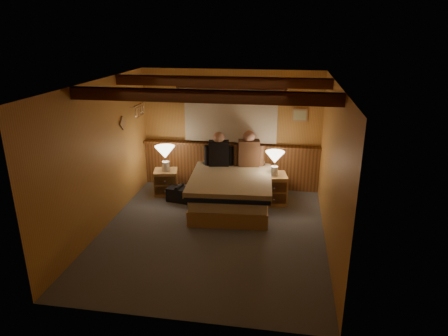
% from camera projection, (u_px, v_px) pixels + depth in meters
% --- Properties ---
extents(floor, '(4.20, 4.20, 0.00)m').
position_uv_depth(floor, '(212.00, 232.00, 6.50)').
color(floor, '#4C505A').
rests_on(floor, ground).
extents(ceiling, '(4.20, 4.20, 0.00)m').
position_uv_depth(ceiling, '(210.00, 83.00, 5.71)').
color(ceiling, gold).
rests_on(ceiling, wall_back).
extents(wall_back, '(3.60, 0.00, 3.60)m').
position_uv_depth(wall_back, '(231.00, 130.00, 8.06)').
color(wall_back, '#C38D46').
rests_on(wall_back, floor).
extents(wall_left, '(0.00, 4.20, 4.20)m').
position_uv_depth(wall_left, '(101.00, 157.00, 6.37)').
color(wall_left, '#C38D46').
rests_on(wall_left, floor).
extents(wall_right, '(0.00, 4.20, 4.20)m').
position_uv_depth(wall_right, '(332.00, 169.00, 5.83)').
color(wall_right, '#C38D46').
rests_on(wall_right, floor).
extents(wall_front, '(3.60, 0.00, 3.60)m').
position_uv_depth(wall_front, '(173.00, 226.00, 4.15)').
color(wall_front, '#C38D46').
rests_on(wall_front, floor).
extents(wainscot, '(3.60, 0.23, 0.94)m').
position_uv_depth(wainscot, '(230.00, 164.00, 8.24)').
color(wainscot, brown).
rests_on(wainscot, wall_back).
extents(curtain_window, '(2.18, 0.09, 1.11)m').
position_uv_depth(curtain_window, '(231.00, 115.00, 7.89)').
color(curtain_window, '#4D2213').
rests_on(curtain_window, wall_back).
extents(ceiling_beams, '(3.60, 1.65, 0.16)m').
position_uv_depth(ceiling_beams, '(212.00, 88.00, 5.88)').
color(ceiling_beams, '#4D2213').
rests_on(ceiling_beams, ceiling).
extents(coat_rail, '(0.05, 0.55, 0.24)m').
position_uv_depth(coat_rail, '(139.00, 109.00, 7.68)').
color(coat_rail, silver).
rests_on(coat_rail, wall_left).
extents(framed_print, '(0.30, 0.04, 0.25)m').
position_uv_depth(framed_print, '(300.00, 115.00, 7.72)').
color(framed_print, '#AB8155').
rests_on(framed_print, wall_back).
extents(bed, '(1.55, 1.93, 0.63)m').
position_uv_depth(bed, '(231.00, 190.00, 7.32)').
color(bed, '#A97548').
rests_on(bed, floor).
extents(nightstand_left, '(0.52, 0.49, 0.49)m').
position_uv_depth(nightstand_left, '(166.00, 182.00, 7.94)').
color(nightstand_left, '#A97548').
rests_on(nightstand_left, floor).
extents(nightstand_right, '(0.59, 0.55, 0.57)m').
position_uv_depth(nightstand_right, '(272.00, 189.00, 7.52)').
color(nightstand_right, '#A97548').
rests_on(nightstand_right, floor).
extents(lamp_left, '(0.38, 0.38, 0.50)m').
position_uv_depth(lamp_left, '(165.00, 154.00, 7.72)').
color(lamp_left, silver).
rests_on(lamp_left, nightstand_left).
extents(lamp_right, '(0.35, 0.35, 0.46)m').
position_uv_depth(lamp_right, '(275.00, 159.00, 7.29)').
color(lamp_right, silver).
rests_on(lamp_right, nightstand_right).
extents(person_left, '(0.56, 0.28, 0.69)m').
position_uv_depth(person_left, '(219.00, 152.00, 7.67)').
color(person_left, black).
rests_on(person_left, bed).
extents(person_right, '(0.59, 0.29, 0.72)m').
position_uv_depth(person_right, '(249.00, 151.00, 7.64)').
color(person_right, '#4B2F1E').
rests_on(person_right, bed).
extents(duffel_bag, '(0.49, 0.35, 0.32)m').
position_uv_depth(duffel_bag, '(179.00, 194.00, 7.64)').
color(duffel_bag, black).
rests_on(duffel_bag, floor).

